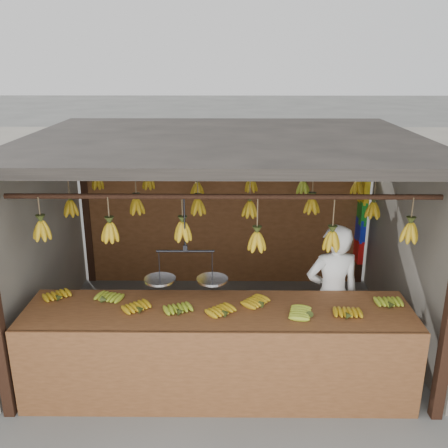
{
  "coord_description": "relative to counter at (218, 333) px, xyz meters",
  "views": [
    {
      "loc": [
        0.05,
        -5.39,
        3.21
      ],
      "look_at": [
        0.0,
        0.3,
        1.3
      ],
      "focal_mm": 40.0,
      "sensor_mm": 36.0,
      "label": 1
    }
  ],
  "objects": [
    {
      "name": "ground",
      "position": [
        0.04,
        1.23,
        -0.72
      ],
      "size": [
        80.0,
        80.0,
        0.0
      ],
      "primitive_type": "plane",
      "color": "#5B5B57"
    },
    {
      "name": "stall",
      "position": [
        0.04,
        1.56,
        1.25
      ],
      "size": [
        4.3,
        3.3,
        2.4
      ],
      "color": "black",
      "rests_on": "ground"
    },
    {
      "name": "counter",
      "position": [
        0.0,
        0.0,
        0.0
      ],
      "size": [
        3.75,
        0.85,
        0.96
      ],
      "color": "brown",
      "rests_on": "ground"
    },
    {
      "name": "hanging_bananas",
      "position": [
        0.04,
        1.23,
        0.89
      ],
      "size": [
        3.65,
        2.23,
        0.4
      ],
      "color": "#B78B13",
      "rests_on": "ground"
    },
    {
      "name": "balance_scale",
      "position": [
        -0.31,
        0.23,
        0.49
      ],
      "size": [
        0.8,
        0.3,
        0.85
      ],
      "color": "black",
      "rests_on": "ground"
    },
    {
      "name": "vendor",
      "position": [
        1.2,
        0.65,
        0.08
      ],
      "size": [
        0.63,
        0.45,
        1.59
      ],
      "primitive_type": "imported",
      "rotation": [
        0.0,
        0.0,
        3.27
      ],
      "color": "white",
      "rests_on": "ground"
    },
    {
      "name": "bag_bundles",
      "position": [
        1.98,
        2.58,
        0.28
      ],
      "size": [
        0.08,
        0.26,
        1.22
      ],
      "color": "yellow",
      "rests_on": "ground"
    }
  ]
}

